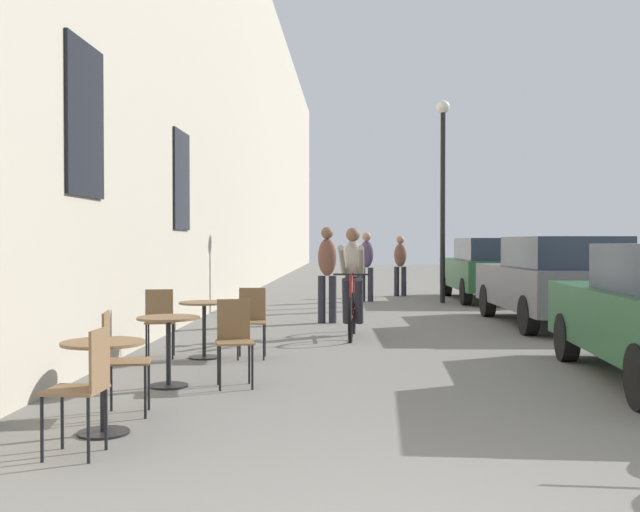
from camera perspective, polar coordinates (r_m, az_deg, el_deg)
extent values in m
cube|color=#B7AD99|center=(17.87, -8.13, 13.12)|extent=(0.50, 68.00, 10.41)
cube|color=black|center=(8.69, -17.58, 9.97)|extent=(0.04, 1.10, 1.70)
cube|color=black|center=(13.06, -10.58, 5.72)|extent=(0.04, 1.10, 1.70)
cylinder|color=black|center=(6.15, -16.29, -12.88)|extent=(0.40, 0.40, 0.02)
cylinder|color=black|center=(6.07, -16.31, -9.70)|extent=(0.05, 0.05, 0.67)
cylinder|color=brown|center=(6.02, -16.32, -6.42)|extent=(0.64, 0.64, 0.02)
cylinder|color=black|center=(5.47, -20.57, -12.34)|extent=(0.02, 0.02, 0.45)
cylinder|color=black|center=(5.76, -19.19, -11.65)|extent=(0.02, 0.02, 0.45)
cylinder|color=black|center=(5.35, -17.36, -12.64)|extent=(0.02, 0.02, 0.45)
cylinder|color=black|center=(5.64, -16.11, -11.91)|extent=(0.02, 0.02, 0.45)
cube|color=brown|center=(5.50, -18.32, -9.75)|extent=(0.39, 0.39, 0.02)
cube|color=brown|center=(5.40, -16.56, -7.58)|extent=(0.03, 0.34, 0.42)
cylinder|color=black|center=(6.83, -13.01, -9.61)|extent=(0.02, 0.02, 0.45)
cylinder|color=black|center=(6.51, -13.27, -10.13)|extent=(0.02, 0.02, 0.45)
cylinder|color=black|center=(6.86, -15.74, -9.56)|extent=(0.02, 0.02, 0.45)
cylinder|color=black|center=(6.55, -16.13, -10.08)|extent=(0.02, 0.02, 0.45)
cube|color=brown|center=(6.64, -14.55, -7.85)|extent=(0.44, 0.44, 0.02)
cube|color=brown|center=(6.64, -16.11, -5.95)|extent=(0.08, 0.34, 0.42)
cylinder|color=black|center=(7.89, -11.55, -9.73)|extent=(0.40, 0.40, 0.02)
cylinder|color=black|center=(7.83, -11.56, -7.23)|extent=(0.05, 0.05, 0.67)
cylinder|color=brown|center=(7.78, -11.57, -4.68)|extent=(0.64, 0.64, 0.02)
cylinder|color=black|center=(7.57, -5.22, -8.52)|extent=(0.02, 0.02, 0.45)
cylinder|color=black|center=(7.54, -7.69, -8.56)|extent=(0.02, 0.02, 0.45)
cylinder|color=black|center=(7.88, -5.46, -8.13)|extent=(0.02, 0.02, 0.45)
cylinder|color=black|center=(7.86, -7.82, -8.16)|extent=(0.02, 0.02, 0.45)
cube|color=brown|center=(7.68, -6.55, -6.61)|extent=(0.46, 0.46, 0.02)
cube|color=brown|center=(7.83, -6.66, -4.84)|extent=(0.34, 0.10, 0.42)
cylinder|color=black|center=(9.68, -8.88, -7.69)|extent=(0.40, 0.40, 0.02)
cylinder|color=black|center=(9.64, -8.88, -5.65)|extent=(0.05, 0.05, 0.67)
cylinder|color=brown|center=(9.60, -8.89, -3.57)|extent=(0.64, 0.64, 0.02)
cylinder|color=black|center=(9.38, -4.35, -6.63)|extent=(0.02, 0.02, 0.45)
cylinder|color=black|center=(9.40, -6.33, -6.62)|extent=(0.02, 0.02, 0.45)
cylinder|color=black|center=(9.70, -4.26, -6.38)|extent=(0.02, 0.02, 0.45)
cylinder|color=black|center=(9.72, -6.17, -6.36)|extent=(0.02, 0.02, 0.45)
cube|color=brown|center=(9.52, -5.28, -5.10)|extent=(0.41, 0.41, 0.02)
cube|color=brown|center=(9.68, -5.21, -3.69)|extent=(0.34, 0.04, 0.42)
cylinder|color=black|center=(9.95, -13.03, -6.21)|extent=(0.02, 0.02, 0.45)
cylinder|color=black|center=(9.93, -11.16, -6.22)|extent=(0.02, 0.02, 0.45)
cylinder|color=black|center=(9.63, -13.19, -6.46)|extent=(0.02, 0.02, 0.45)
cylinder|color=black|center=(9.61, -11.26, -6.47)|extent=(0.02, 0.02, 0.45)
cube|color=brown|center=(9.75, -12.16, -4.97)|extent=(0.44, 0.44, 0.02)
cube|color=brown|center=(9.55, -12.24, -3.77)|extent=(0.34, 0.08, 0.42)
torus|color=black|center=(11.04, 2.36, -4.91)|extent=(0.08, 0.71, 0.71)
torus|color=black|center=(12.09, 2.60, -4.39)|extent=(0.08, 0.71, 0.71)
cylinder|color=maroon|center=(11.97, 2.58, -3.07)|extent=(0.05, 0.22, 0.58)
cylinder|color=maroon|center=(11.45, 2.48, -1.58)|extent=(0.07, 0.83, 0.14)
cylinder|color=maroon|center=(11.04, 2.37, -3.17)|extent=(0.04, 0.09, 0.67)
cylinder|color=maroon|center=(11.59, 2.49, -4.43)|extent=(0.08, 1.00, 0.12)
cylinder|color=black|center=(11.04, 2.38, -1.42)|extent=(0.52, 0.05, 0.03)
ellipsoid|color=black|center=(11.86, 2.56, -1.58)|extent=(0.12, 0.24, 0.06)
ellipsoid|color=#9E9384|center=(11.77, 2.55, -0.27)|extent=(0.36, 0.36, 0.59)
sphere|color=brown|center=(11.73, 2.54, 1.66)|extent=(0.22, 0.22, 0.22)
cylinder|color=#26262D|center=(11.73, 3.02, -3.48)|extent=(0.15, 0.40, 0.75)
cylinder|color=#26262D|center=(11.74, 2.04, -3.48)|extent=(0.15, 0.40, 0.75)
cylinder|color=#9E9384|center=(11.38, 3.18, -0.35)|extent=(0.11, 0.75, 0.48)
cylinder|color=#9E9384|center=(11.39, 1.75, -0.34)|extent=(0.14, 0.75, 0.48)
cylinder|color=#26262D|center=(13.56, 0.98, -3.35)|extent=(0.14, 0.14, 0.86)
cylinder|color=#26262D|center=(13.57, 0.13, -3.35)|extent=(0.14, 0.14, 0.86)
ellipsoid|color=brown|center=(13.53, 0.55, -0.08)|extent=(0.35, 0.25, 0.68)
sphere|color=brown|center=(13.53, 0.55, 1.78)|extent=(0.22, 0.22, 0.22)
cylinder|color=#26262D|center=(15.82, 2.20, -2.72)|extent=(0.14, 0.14, 0.86)
cylinder|color=#26262D|center=(15.85, 2.92, -2.72)|extent=(0.14, 0.14, 0.86)
ellipsoid|color=gray|center=(15.80, 2.56, 0.05)|extent=(0.37, 0.28, 0.68)
sphere|color=brown|center=(15.80, 2.56, 1.64)|extent=(0.22, 0.22, 0.22)
cylinder|color=#26262D|center=(18.40, 3.90, -2.20)|extent=(0.14, 0.14, 0.84)
cylinder|color=#26262D|center=(18.41, 3.28, -2.20)|extent=(0.14, 0.14, 0.84)
ellipsoid|color=#4C3D5B|center=(18.37, 3.60, 0.15)|extent=(0.36, 0.27, 0.67)
sphere|color=#A57A5B|center=(18.37, 3.60, 1.50)|extent=(0.22, 0.22, 0.22)
cylinder|color=#26262D|center=(20.26, 5.91, -1.96)|extent=(0.14, 0.14, 0.80)
cylinder|color=#26262D|center=(20.31, 6.46, -1.95)|extent=(0.14, 0.14, 0.80)
ellipsoid|color=brown|center=(20.26, 6.19, 0.08)|extent=(0.38, 0.29, 0.63)
sphere|color=#A57A5B|center=(20.25, 6.19, 1.25)|extent=(0.22, 0.22, 0.22)
cylinder|color=black|center=(18.22, 9.41, 3.66)|extent=(0.12, 0.12, 4.60)
sphere|color=silver|center=(18.49, 9.43, 11.24)|extent=(0.32, 0.32, 0.32)
cylinder|color=black|center=(9.78, 18.43, -5.94)|extent=(0.21, 0.60, 0.60)
cube|color=#595960|center=(13.86, 17.43, -2.28)|extent=(2.00, 4.49, 0.72)
cube|color=#283342|center=(13.34, 18.13, 0.27)|extent=(1.63, 2.45, 0.53)
cylinder|color=black|center=(15.08, 12.75, -3.36)|extent=(0.23, 0.64, 0.64)
cylinder|color=black|center=(15.53, 18.77, -3.26)|extent=(0.23, 0.64, 0.64)
cylinder|color=black|center=(12.26, 15.72, -4.40)|extent=(0.23, 0.64, 0.64)
cylinder|color=black|center=(12.81, 22.94, -4.21)|extent=(0.23, 0.64, 0.64)
cube|color=#23512D|center=(19.25, 12.82, -1.32)|extent=(1.94, 4.46, 0.72)
cube|color=#283342|center=(18.71, 13.16, 0.53)|extent=(1.60, 2.42, 0.53)
cylinder|color=black|center=(20.55, 9.71, -2.15)|extent=(0.22, 0.64, 0.64)
cylinder|color=black|center=(20.87, 14.22, -2.12)|extent=(0.22, 0.64, 0.64)
cylinder|color=black|center=(17.68, 11.15, -2.69)|extent=(0.22, 0.64, 0.64)
cylinder|color=black|center=(18.05, 16.35, -2.64)|extent=(0.22, 0.64, 0.64)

